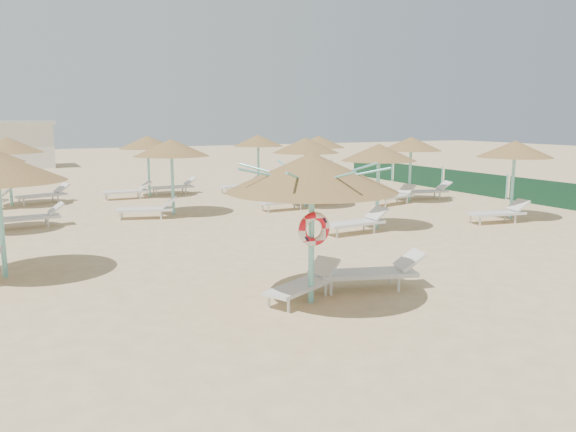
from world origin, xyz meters
name	(u,v)px	position (x,y,z in m)	size (l,w,h in m)	color
ground	(307,300)	(0.00, 0.00, 0.00)	(120.00, 120.00, 0.00)	#DCC286
main_palapa	(312,173)	(0.02, -0.14, 2.43)	(3.12, 3.12, 2.80)	#79D3CB
lounger_main_a	(305,283)	(0.03, 0.10, 0.31)	(1.86, 1.29, 0.66)	silver
lounger_main_b	(375,271)	(1.56, 0.03, 0.36)	(2.18, 1.21, 0.76)	silver
palapa_field	(225,150)	(2.15, 10.24, 2.28)	(19.80, 14.16, 2.71)	#79D3CB
windbreak_fence	(474,183)	(14.00, 9.96, 0.50)	(0.08, 19.84, 1.10)	#174630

